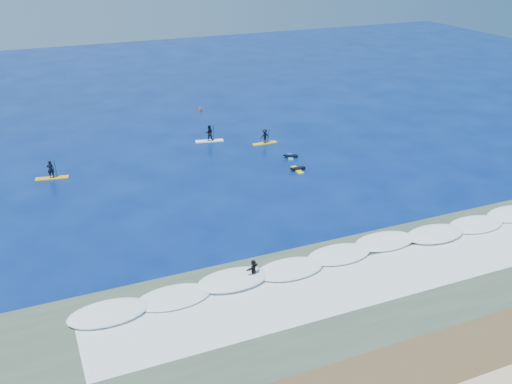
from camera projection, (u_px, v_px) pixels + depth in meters
name	position (u px, v px, depth m)	size (l,w,h in m)	color
ground	(269.00, 203.00, 47.51)	(160.00, 160.00, 0.00)	#04184F
wet_sand_strip	(439.00, 369.00, 29.55)	(90.00, 5.00, 0.08)	brown
shallow_water	(360.00, 292.00, 35.81)	(90.00, 13.00, 0.01)	#364A3D
breaking_wave	(329.00, 261.00, 39.15)	(40.00, 6.00, 0.30)	white
whitewater	(352.00, 284.00, 36.65)	(34.00, 5.00, 0.02)	silver
sup_paddler_left	(51.00, 172.00, 51.88)	(3.01, 1.25, 2.05)	gold
sup_paddler_center	(209.00, 134.00, 61.02)	(3.08, 1.35, 2.10)	white
sup_paddler_right	(265.00, 137.00, 60.35)	(2.67, 0.68, 1.87)	gold
prone_paddler_near	(297.00, 169.00, 53.88)	(1.53, 1.94, 0.40)	yellow
prone_paddler_far	(290.00, 157.00, 56.89)	(1.44, 1.91, 0.39)	#1973C0
wave_surfer	(253.00, 270.00, 36.80)	(1.81, 1.28, 1.30)	white
marker_buoy	(200.00, 110.00, 71.17)	(0.29, 0.29, 0.70)	#D84113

